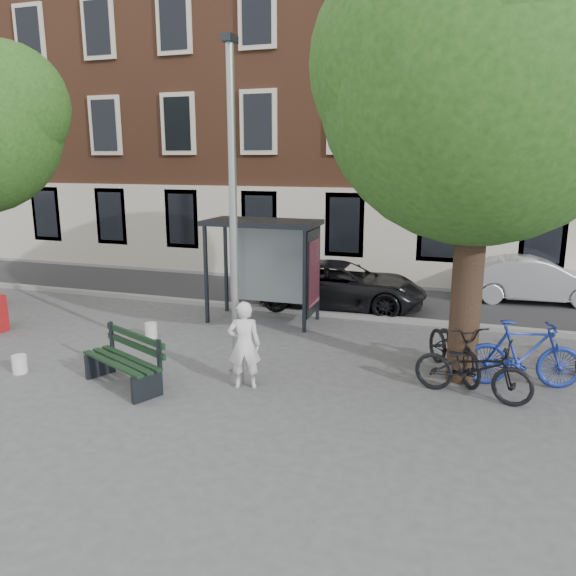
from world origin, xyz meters
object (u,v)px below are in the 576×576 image
Objects in this scene: lamppost at (234,236)px; car_dark at (342,285)px; bench at (125,363)px; bike_a at (473,368)px; bike_c at (454,348)px; painter at (244,345)px; bus_shelter at (278,248)px; bike_b at (523,354)px; car_silver at (534,280)px.

lamppost reaches higher than car_dark.
bench is 6.27m from bike_a.
bike_c is 0.45× the size of car_dark.
painter is at bearing 115.22° from bike_a.
bus_shelter is 0.61× the size of car_dark.
bike_b reaches higher than bike_a.
bike_b is at bearing 168.00° from car_silver.
bus_shelter reaches higher than painter.
bike_a is 6.41m from car_dark.
car_dark reaches higher than bike_b.
bench is 7.25m from car_dark.
lamppost is at bearing 170.75° from car_dark.
car_silver is at bearing -142.36° from painter.
car_dark is at bearing -112.73° from painter.
bus_shelter is 0.70× the size of car_silver.
bench is 6.26m from bike_c.
bench is (-2.12, -0.64, -0.37)m from painter.
bike_c is 7.00m from car_silver.
bus_shelter is 1.36× the size of bike_b.
bike_a is 0.44× the size of car_dark.
lamppost reaches higher than bench.
bench is 0.42× the size of car_dark.
bench is (-1.89, -0.81, -2.34)m from lamppost.
car_silver reaches higher than car_dark.
painter is at bearing 41.57° from bench.
bike_b is at bearing 43.04° from bench.
bus_shelter is 5.28m from bench.
bus_shelter is 6.06m from bike_a.
car_dark is (-3.23, 4.31, 0.10)m from bike_c.
bus_shelter is 1.74× the size of painter.
bike_c is at bearing 32.40° from bike_a.
bench is 0.96× the size of bike_a.
car_dark is (0.61, 6.00, -2.13)m from lamppost.
car_silver is at bearing 55.24° from lamppost.
painter reaches higher than bike_b.
bike_b is at bearing -34.36° from bike_a.
car_silver is at bearing -15.77° from bike_b.
bike_c is (3.61, 1.86, -0.26)m from painter.
bike_a is 1.19m from bike_b.
car_dark reaches higher than bench.
bike_b is at bearing -37.86° from bike_c.
car_silver is (1.98, 6.71, 0.11)m from bike_c.
bike_b is 0.45× the size of car_dark.
car_silver is at bearing 74.81° from bench.
bus_shelter is 5.25m from bike_c.
car_dark is at bearing 98.38° from bike_c.
bike_c is 0.52× the size of car_silver.
painter is 5.11m from bike_b.
bus_shelter is (-0.61, 4.11, -0.87)m from lamppost.
bike_b reaches higher than bike_c.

